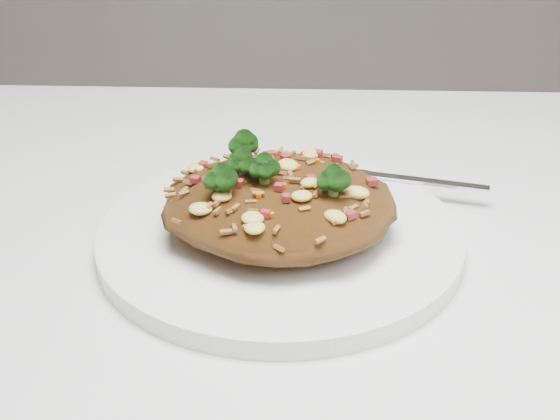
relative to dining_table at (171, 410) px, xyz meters
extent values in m
cube|color=silver|center=(0.00, 0.00, 0.07)|extent=(1.20, 0.80, 0.04)
cylinder|color=white|center=(0.07, 0.07, 0.10)|extent=(0.25, 0.25, 0.01)
ellipsoid|color=brown|center=(0.07, 0.07, 0.12)|extent=(0.16, 0.15, 0.04)
ellipsoid|color=#0D3707|center=(0.03, 0.05, 0.15)|extent=(0.02, 0.02, 0.02)
ellipsoid|color=#0D3707|center=(0.05, 0.07, 0.16)|extent=(0.02, 0.02, 0.02)
ellipsoid|color=#0D3707|center=(0.06, 0.06, 0.16)|extent=(0.02, 0.02, 0.02)
ellipsoid|color=#0D3707|center=(0.04, 0.11, 0.15)|extent=(0.02, 0.02, 0.02)
ellipsoid|color=#0D3707|center=(0.11, 0.05, 0.15)|extent=(0.02, 0.02, 0.02)
cube|color=silver|center=(0.20, 0.14, 0.11)|extent=(0.10, 0.03, 0.00)
cube|color=silver|center=(0.10, 0.17, 0.11)|extent=(0.04, 0.03, 0.00)
camera|label=1|loc=(0.09, -0.40, 0.37)|focal=50.00mm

